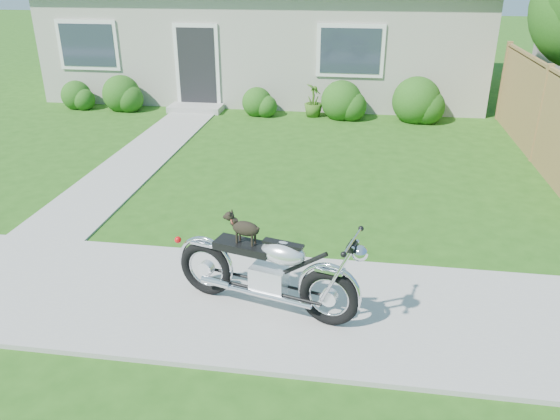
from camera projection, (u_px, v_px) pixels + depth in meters
The scene contains 9 objects.
ground at pixel (111, 290), 6.58m from camera, with size 80.00×80.00×0.00m, color #235114.
sidewalk at pixel (110, 289), 6.57m from camera, with size 24.00×2.20×0.04m, color #9E9B93.
walkway at pixel (146, 153), 11.28m from camera, with size 1.20×8.00×0.03m, color #9E9B93.
house at pixel (271, 16), 16.49m from camera, with size 12.60×7.03×4.50m.
fence at pixel (541, 115), 10.52m from camera, with size 0.12×6.62×1.90m.
shrub_row at pixel (281, 99), 13.95m from camera, with size 9.98×1.19×1.19m.
potted_plant_left at pixel (125, 96), 14.60m from camera, with size 0.64×0.55×0.71m, color #274E14.
potted_plant_right at pixel (313, 100), 13.89m from camera, with size 0.46×0.46×0.83m, color #39641B.
motorcycle_with_dog at pixel (268, 270), 5.96m from camera, with size 2.18×0.88×1.12m.
Camera 1 is at (2.86, -5.23, 3.60)m, focal length 35.00 mm.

